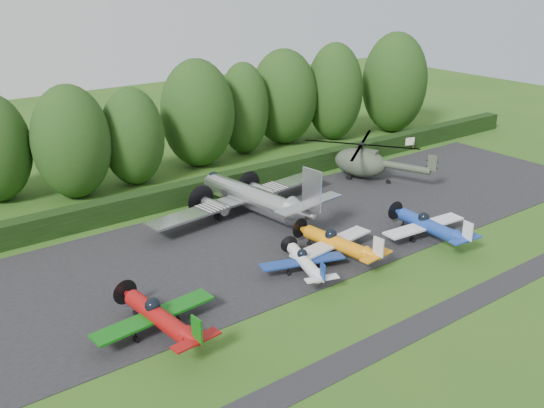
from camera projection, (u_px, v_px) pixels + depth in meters
ground at (364, 282)px, 42.51m from camera, size 160.00×160.00×0.00m
apron at (278, 235)px, 49.97m from camera, size 70.00×18.00×0.01m
taxiway_verge at (432, 320)px, 38.03m from camera, size 70.00×2.00×0.00m
hedgerow at (209, 197)px, 58.19m from camera, size 90.00×1.60×2.00m
transport_plane at (252, 198)px, 53.16m from camera, size 19.51×14.96×6.25m
light_plane_red at (159, 317)px, 35.99m from camera, size 7.95×8.36×3.05m
light_plane_white at (305, 262)px, 43.22m from camera, size 6.32×6.64×2.43m
light_plane_orange at (337, 243)px, 45.65m from camera, size 7.74×8.14×2.97m
light_plane_blue at (429, 226)px, 48.66m from camera, size 7.76×8.16×2.98m
helicopter at (361, 160)px, 62.40m from camera, size 11.82×13.84×3.81m
sign_board at (403, 143)px, 71.98m from camera, size 2.94×0.11×1.65m
tree_0 at (334, 92)px, 75.65m from camera, size 7.08×7.08×12.12m
tree_1 at (71, 142)px, 56.38m from camera, size 7.27×7.27×10.82m
tree_4 at (284, 97)px, 73.93m from camera, size 8.21×8.21×11.60m
tree_5 at (133, 137)px, 60.01m from camera, size 6.29×6.29×9.85m
tree_7 at (395, 83)px, 79.03m from camera, size 8.44×8.44×12.99m
tree_8 at (244, 109)px, 69.94m from camera, size 5.87×5.87×10.68m
tree_9 at (198, 114)px, 65.30m from camera, size 8.01×8.01×11.74m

